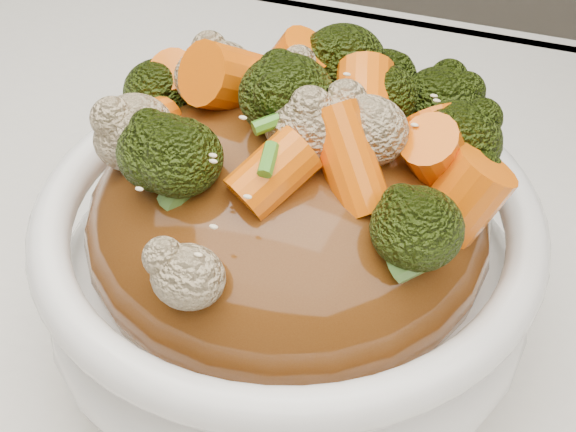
% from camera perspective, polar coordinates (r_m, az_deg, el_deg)
% --- Properties ---
extents(bowl, '(0.29, 0.29, 0.09)m').
position_cam_1_polar(bowl, '(0.38, -0.00, -3.83)').
color(bowl, white).
rests_on(bowl, tablecloth).
extents(sauce_base, '(0.23, 0.23, 0.10)m').
position_cam_1_polar(sauce_base, '(0.35, -0.00, -0.37)').
color(sauce_base, '#582E0F').
rests_on(sauce_base, bowl).
extents(carrots, '(0.23, 0.23, 0.05)m').
position_cam_1_polar(carrots, '(0.32, -0.00, 8.35)').
color(carrots, orange).
rests_on(carrots, sauce_base).
extents(broccoli, '(0.23, 0.23, 0.05)m').
position_cam_1_polar(broccoli, '(0.32, -0.00, 8.19)').
color(broccoli, black).
rests_on(broccoli, sauce_base).
extents(cauliflower, '(0.23, 0.23, 0.04)m').
position_cam_1_polar(cauliflower, '(0.32, -0.00, 7.88)').
color(cauliflower, tan).
rests_on(cauliflower, sauce_base).
extents(scallions, '(0.18, 0.18, 0.02)m').
position_cam_1_polar(scallions, '(0.31, 0.00, 8.51)').
color(scallions, '#3D841E').
rests_on(scallions, sauce_base).
extents(sesame_seeds, '(0.21, 0.21, 0.01)m').
position_cam_1_polar(sesame_seeds, '(0.31, 0.00, 8.51)').
color(sesame_seeds, beige).
rests_on(sesame_seeds, sauce_base).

